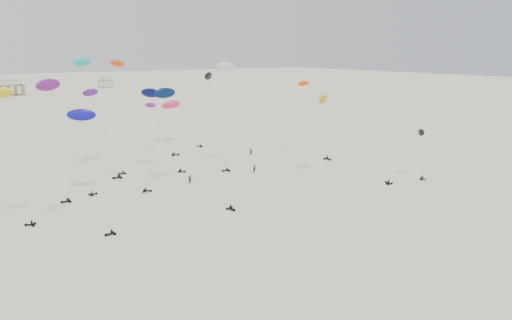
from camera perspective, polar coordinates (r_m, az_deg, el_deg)
ground_plane at (r=197.17m, az=-18.28°, el=3.90°), size 900.00×900.00×0.00m
pavilion_main at (r=341.81m, az=-26.76°, el=7.30°), size 21.00×13.00×9.80m
pavilion_small at (r=385.57m, az=-16.89°, el=8.43°), size 9.00×7.00×8.00m
rig_0 at (r=131.74m, az=6.50°, el=5.46°), size 3.99×14.10×21.04m
rig_1 at (r=112.67m, az=18.39°, el=1.33°), size 3.07×4.39×10.80m
rig_2 at (r=116.15m, az=-18.35°, el=7.45°), size 6.46×12.86×26.36m
rig_3 at (r=92.89m, az=-4.64°, el=4.84°), size 5.82×16.44×25.49m
rig_5 at (r=117.00m, az=-11.53°, el=6.41°), size 6.94×11.24×19.31m
rig_6 at (r=135.93m, az=-10.56°, el=3.35°), size 4.91×12.40×15.29m
rig_7 at (r=85.49m, az=-26.81°, el=4.51°), size 5.55×4.91×22.03m
rig_8 at (r=99.48m, az=-19.52°, el=3.82°), size 8.59×6.89×16.70m
rig_9 at (r=100.31m, az=-16.40°, el=6.14°), size 9.27×4.44×25.61m
rig_10 at (r=116.96m, az=-3.50°, el=8.39°), size 6.73×8.81×24.65m
rig_11 at (r=80.84m, az=-21.67°, el=5.46°), size 8.50×11.27×23.87m
rig_12 at (r=100.78m, az=-10.70°, el=5.95°), size 9.07×4.22×20.13m
rig_13 at (r=149.81m, az=-9.51°, el=5.98°), size 8.46×13.88×15.10m
rig_14 at (r=108.51m, az=9.11°, el=5.04°), size 9.77×16.66×21.61m
rig_15 at (r=122.88m, az=-17.89°, el=6.04°), size 5.72×15.31×20.60m
spectator_0 at (r=105.07m, az=-7.56°, el=-2.70°), size 0.84×0.67×2.03m
spectator_1 at (r=113.54m, az=-0.17°, el=-1.44°), size 0.97×0.59×1.93m
spectator_3 at (r=132.73m, az=-0.59°, el=0.61°), size 0.91×0.77×2.14m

